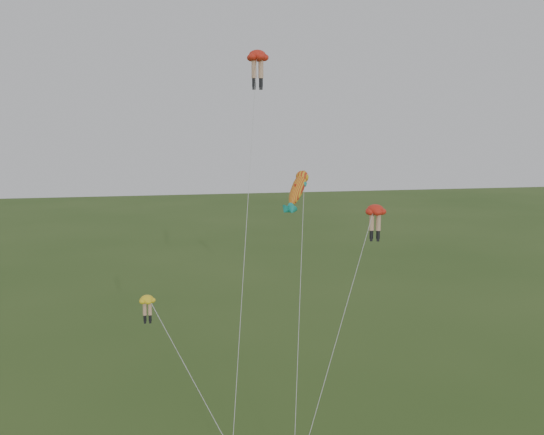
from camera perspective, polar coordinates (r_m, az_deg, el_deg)
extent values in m
ellipsoid|color=red|center=(43.66, -1.38, 15.00)|extent=(1.66, 1.66, 0.80)
cylinder|color=tan|center=(43.52, -1.71, 13.77)|extent=(0.35, 0.35, 1.22)
cylinder|color=black|center=(43.44, -1.70, 12.57)|extent=(0.28, 0.28, 0.61)
cube|color=black|center=(43.41, -1.70, 12.06)|extent=(0.21, 0.36, 0.18)
cylinder|color=tan|center=(43.59, -1.05, 13.77)|extent=(0.35, 0.35, 1.22)
cylinder|color=black|center=(43.51, -1.05, 12.57)|extent=(0.28, 0.28, 0.61)
cube|color=black|center=(43.48, -1.05, 12.05)|extent=(0.21, 0.36, 0.18)
cylinder|color=silver|center=(36.96, -2.50, -1.88)|extent=(4.14, 13.41, 24.08)
ellipsoid|color=red|center=(40.20, 9.70, 0.73)|extent=(1.85, 1.85, 0.71)
cylinder|color=tan|center=(40.32, 9.36, -0.44)|extent=(0.32, 0.32, 1.09)
cylinder|color=black|center=(40.45, 9.33, -1.59)|extent=(0.25, 0.25, 0.54)
cube|color=black|center=(40.51, 9.32, -2.08)|extent=(0.28, 0.36, 0.16)
cylinder|color=tan|center=(40.32, 9.98, -0.46)|extent=(0.32, 0.32, 1.09)
cylinder|color=black|center=(40.45, 9.95, -1.60)|extent=(0.25, 0.25, 0.54)
cube|color=black|center=(40.51, 9.94, -2.09)|extent=(0.28, 0.36, 0.16)
cylinder|color=silver|center=(35.95, 6.28, -10.75)|extent=(8.05, 9.55, 13.73)
ellipsoid|color=yellow|center=(35.73, -11.69, -7.53)|extent=(1.04, 1.04, 0.48)
cylinder|color=tan|center=(35.90, -11.90, -8.41)|extent=(0.22, 0.22, 0.74)
cylinder|color=black|center=(36.06, -11.87, -9.26)|extent=(0.17, 0.17, 0.37)
cube|color=black|center=(36.13, -11.86, -9.62)|extent=(0.14, 0.22, 0.11)
cylinder|color=tan|center=(35.88, -11.42, -8.41)|extent=(0.22, 0.22, 0.74)
cylinder|color=black|center=(36.04, -11.40, -9.26)|extent=(0.17, 0.17, 0.37)
cube|color=black|center=(36.11, -11.38, -9.62)|extent=(0.14, 0.22, 0.11)
cylinder|color=silver|center=(33.36, -6.55, -16.52)|extent=(5.42, 8.50, 9.17)
ellipsoid|color=yellow|center=(39.34, 2.45, 2.81)|extent=(2.43, 2.70, 2.71)
sphere|color=yellow|center=(39.34, 2.45, 2.81)|extent=(1.50, 1.56, 1.27)
cone|color=#158E81|center=(39.34, 2.45, 2.81)|extent=(1.30, 1.37, 1.20)
cone|color=#158E81|center=(39.34, 2.45, 2.81)|extent=(1.30, 1.37, 1.20)
cone|color=#158E81|center=(39.34, 2.45, 2.81)|extent=(0.73, 0.77, 0.67)
cone|color=#158E81|center=(39.34, 2.45, 2.81)|extent=(0.73, 0.77, 0.67)
cone|color=red|center=(39.34, 2.45, 2.81)|extent=(0.76, 0.79, 0.67)
cylinder|color=silver|center=(36.07, 2.24, -9.71)|extent=(2.64, 9.36, 14.83)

